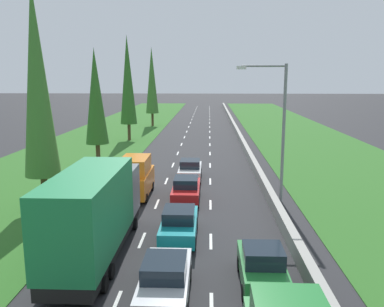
# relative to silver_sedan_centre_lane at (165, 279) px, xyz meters

# --- Properties ---
(ground_plane) EXTENTS (300.00, 300.00, 0.00)m
(ground_plane) POSITION_rel_silver_sedan_centre_lane_xyz_m (-0.03, 44.50, -0.81)
(ground_plane) COLOR #28282B
(ground_plane) RESTS_ON ground
(grass_verge_left) EXTENTS (14.00, 140.00, 0.04)m
(grass_verge_left) POSITION_rel_silver_sedan_centre_lane_xyz_m (-12.68, 44.50, -0.79)
(grass_verge_left) COLOR #2D6623
(grass_verge_left) RESTS_ON ground
(grass_verge_right) EXTENTS (14.00, 140.00, 0.04)m
(grass_verge_right) POSITION_rel_silver_sedan_centre_lane_xyz_m (14.32, 44.50, -0.79)
(grass_verge_right) COLOR #2D6623
(grass_verge_right) RESTS_ON ground
(median_barrier) EXTENTS (0.44, 120.00, 0.85)m
(median_barrier) POSITION_rel_silver_sedan_centre_lane_xyz_m (5.67, 44.50, -0.39)
(median_barrier) COLOR #9E9B93
(median_barrier) RESTS_ON ground
(lane_markings) EXTENTS (3.64, 116.00, 0.01)m
(lane_markings) POSITION_rel_silver_sedan_centre_lane_xyz_m (-0.03, 44.50, -0.81)
(lane_markings) COLOR white
(lane_markings) RESTS_ON ground
(silver_sedan_centre_lane) EXTENTS (1.82, 4.50, 1.64)m
(silver_sedan_centre_lane) POSITION_rel_silver_sedan_centre_lane_xyz_m (0.00, 0.00, 0.00)
(silver_sedan_centre_lane) COLOR silver
(silver_sedan_centre_lane) RESTS_ON ground
(teal_sedan_centre_lane) EXTENTS (1.82, 4.50, 1.64)m
(teal_sedan_centre_lane) POSITION_rel_silver_sedan_centre_lane_xyz_m (0.10, 5.80, 0.00)
(teal_sedan_centre_lane) COLOR teal
(teal_sedan_centre_lane) RESTS_ON ground
(red_sedan_centre_lane) EXTENTS (1.82, 4.50, 1.64)m
(red_sedan_centre_lane) POSITION_rel_silver_sedan_centre_lane_xyz_m (0.09, 12.28, 0.00)
(red_sedan_centre_lane) COLOR red
(red_sedan_centre_lane) RESTS_ON ground
(green_box_truck_left_lane) EXTENTS (2.46, 9.40, 4.18)m
(green_box_truck_left_lane) POSITION_rel_silver_sedan_centre_lane_xyz_m (-3.53, 3.47, 1.37)
(green_box_truck_left_lane) COLOR black
(green_box_truck_left_lane) RESTS_ON ground
(green_hatchback_right_lane) EXTENTS (1.74, 3.90, 1.72)m
(green_hatchback_right_lane) POSITION_rel_silver_sedan_centre_lane_xyz_m (3.71, 1.15, 0.02)
(green_hatchback_right_lane) COLOR #237A33
(green_hatchback_right_lane) RESTS_ON ground
(orange_van_left_lane) EXTENTS (1.96, 4.90, 2.82)m
(orange_van_left_lane) POSITION_rel_silver_sedan_centre_lane_xyz_m (-3.43, 13.15, 0.59)
(orange_van_left_lane) COLOR orange
(orange_van_left_lane) RESTS_ON ground
(white_sedan_centre_lane) EXTENTS (1.82, 4.50, 1.64)m
(white_sedan_centre_lane) POSITION_rel_silver_sedan_centre_lane_xyz_m (0.09, 18.13, 0.00)
(white_sedan_centre_lane) COLOR white
(white_sedan_centre_lane) RESTS_ON ground
(poplar_tree_second) EXTENTS (2.14, 2.14, 13.72)m
(poplar_tree_second) POSITION_rel_silver_sedan_centre_lane_xyz_m (-8.62, 10.17, 7.10)
(poplar_tree_second) COLOR #4C3823
(poplar_tree_second) RESTS_ON ground
(poplar_tree_third) EXTENTS (2.07, 2.07, 10.74)m
(poplar_tree_third) POSITION_rel_silver_sedan_centre_lane_xyz_m (-8.58, 22.43, 5.61)
(poplar_tree_third) COLOR #4C3823
(poplar_tree_third) RESTS_ON ground
(poplar_tree_fourth) EXTENTS (2.14, 2.14, 13.44)m
(poplar_tree_fourth) POSITION_rel_silver_sedan_centre_lane_xyz_m (-8.84, 38.52, 6.96)
(poplar_tree_fourth) COLOR #4C3823
(poplar_tree_fourth) RESTS_ON ground
(poplar_tree_fifth) EXTENTS (2.13, 2.13, 13.09)m
(poplar_tree_fifth) POSITION_rel_silver_sedan_centre_lane_xyz_m (-7.98, 54.55, 6.78)
(poplar_tree_fifth) COLOR #4C3823
(poplar_tree_fifth) RESTS_ON ground
(street_light_mast) EXTENTS (3.20, 0.28, 9.00)m
(street_light_mast) POSITION_rel_silver_sedan_centre_lane_xyz_m (6.05, 12.35, 4.42)
(street_light_mast) COLOR gray
(street_light_mast) RESTS_ON ground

